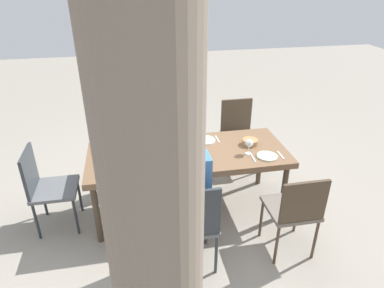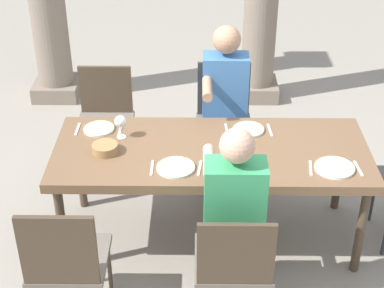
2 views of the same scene
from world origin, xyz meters
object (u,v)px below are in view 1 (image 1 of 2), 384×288
object	(u,v)px
dining_table	(188,157)
plate_2	(166,166)
chair_mid_south	(168,137)
chair_head_east	(45,184)
plate_0	(267,156)
chair_west_south	(238,130)
diner_woman_green	(170,132)
chair_mid_north	(193,221)
bread_basket	(250,142)
plate_1	(204,140)
wine_glass_0	(249,143)
chair_west_north	(295,208)
diner_man_white	(189,191)
plate_3	(114,148)

from	to	relation	value
dining_table	plate_2	world-z (taller)	plate_2
chair_mid_south	dining_table	bearing A→B (deg)	97.79
chair_head_east	plate_0	bearing A→B (deg)	173.78
chair_west_south	diner_woman_green	bearing A→B (deg)	12.43
chair_mid_north	plate_2	size ratio (longest dim) A/B	4.19
bread_basket	dining_table	bearing A→B (deg)	4.02
chair_mid_north	chair_west_south	bearing A→B (deg)	-119.10
chair_west_south	plate_1	bearing A→B (deg)	45.57
chair_mid_south	wine_glass_0	world-z (taller)	wine_glass_0
chair_west_south	wine_glass_0	bearing A→B (deg)	77.60
dining_table	chair_mid_south	world-z (taller)	chair_mid_south
chair_west_north	dining_table	bearing A→B (deg)	-45.45
chair_mid_north	chair_mid_south	bearing A→B (deg)	-90.00
chair_west_north	chair_mid_north	size ratio (longest dim) A/B	0.96
bread_basket	plate_0	bearing A→B (deg)	105.77
chair_west_south	plate_2	xyz separation A→B (m)	(1.09, 1.10, 0.22)
chair_head_east	diner_woman_green	size ratio (longest dim) A/B	0.70
wine_glass_0	plate_2	bearing A→B (deg)	6.56
chair_west_north	diner_man_white	bearing A→B (deg)	-11.35
plate_3	plate_1	bearing A→B (deg)	-179.57
diner_man_white	plate_1	xyz separation A→B (m)	(-0.34, -0.89, 0.04)
chair_mid_south	bread_basket	distance (m)	1.16
diner_man_white	plate_1	bearing A→B (deg)	-110.94
plate_0	plate_1	bearing A→B (deg)	-41.01
chair_west_south	plate_1	xyz separation A→B (m)	(0.60, 0.61, 0.22)
dining_table	plate_0	xyz separation A→B (m)	(-0.78, 0.24, 0.07)
wine_glass_0	bread_basket	size ratio (longest dim) A/B	0.97
chair_west_south	diner_woman_green	xyz separation A→B (m)	(0.94, 0.21, 0.16)
chair_west_south	plate_2	size ratio (longest dim) A/B	4.17
plate_2	plate_3	xyz separation A→B (m)	(0.51, -0.47, -0.00)
bread_basket	chair_mid_north	bearing A→B (deg)	47.90
chair_west_south	plate_0	size ratio (longest dim) A/B	4.26
chair_mid_south	chair_mid_north	bearing A→B (deg)	90.00
chair_mid_south	wine_glass_0	size ratio (longest dim) A/B	5.36
chair_mid_north	wine_glass_0	size ratio (longest dim) A/B	5.63
plate_0	plate_2	bearing A→B (deg)	0.03
dining_table	diner_woman_green	bearing A→B (deg)	-80.06
chair_west_south	chair_head_east	size ratio (longest dim) A/B	1.02
chair_mid_north	diner_woman_green	size ratio (longest dim) A/B	0.72
plate_2	bread_basket	distance (m)	1.00
plate_0	diner_man_white	bearing A→B (deg)	24.65
plate_2	wine_glass_0	bearing A→B (deg)	-173.44
plate_3	chair_head_east	bearing A→B (deg)	18.07
chair_mid_south	bread_basket	xyz separation A→B (m)	(-0.81, 0.80, 0.25)
chair_head_east	plate_1	distance (m)	1.73
chair_mid_south	plate_2	xyz separation A→B (m)	(0.15, 1.09, 0.23)
chair_west_south	diner_man_white	size ratio (longest dim) A/B	0.70
chair_mid_south	plate_2	bearing A→B (deg)	82.32
diner_woman_green	diner_man_white	size ratio (longest dim) A/B	0.98
diner_woman_green	plate_3	xyz separation A→B (m)	(0.66, 0.41, 0.06)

